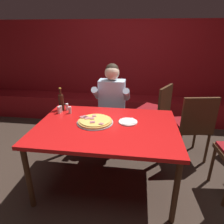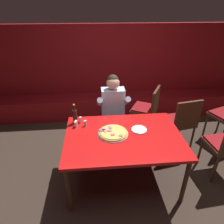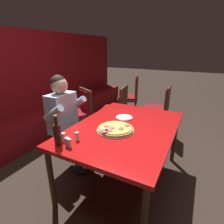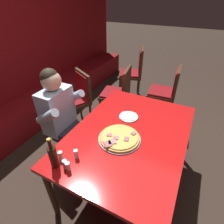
{
  "view_description": "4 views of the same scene",
  "coord_description": "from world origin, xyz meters",
  "px_view_note": "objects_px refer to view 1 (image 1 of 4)",
  "views": [
    {
      "loc": [
        0.33,
        -1.92,
        1.7
      ],
      "look_at": [
        0.04,
        0.16,
        0.84
      ],
      "focal_mm": 32.0,
      "sensor_mm": 36.0,
      "label": 1
    },
    {
      "loc": [
        -0.34,
        -2.1,
        2.28
      ],
      "look_at": [
        -0.13,
        0.2,
        0.99
      ],
      "focal_mm": 32.0,
      "sensor_mm": 36.0,
      "label": 2
    },
    {
      "loc": [
        -1.67,
        -0.71,
        1.58
      ],
      "look_at": [
        -0.13,
        0.1,
        0.95
      ],
      "focal_mm": 28.0,
      "sensor_mm": 36.0,
      "label": 3
    },
    {
      "loc": [
        -1.26,
        -0.44,
        1.9
      ],
      "look_at": [
        0.02,
        0.21,
        0.92
      ],
      "focal_mm": 28.0,
      "sensor_mm": 36.0,
      "label": 4
    }
  ],
  "objects_px": {
    "plate_white_paper": "(128,122)",
    "shaker_oregano": "(70,110)",
    "shaker_red_pepper_flakes": "(59,110)",
    "shaker_parmesan": "(61,109)",
    "diner_seated_blue_shirt": "(111,104)",
    "beer_bottle": "(61,102)",
    "dining_chair_by_booth": "(157,108)",
    "main_dining_table": "(106,131)",
    "pizza": "(95,121)",
    "shaker_black_pepper": "(67,107)",
    "dining_chair_far_left": "(193,123)"
  },
  "relations": [
    {
      "from": "pizza",
      "to": "dining_chair_by_booth",
      "type": "relative_size",
      "value": 0.44
    },
    {
      "from": "shaker_oregano",
      "to": "beer_bottle",
      "type": "bearing_deg",
      "value": 144.84
    },
    {
      "from": "beer_bottle",
      "to": "shaker_red_pepper_flakes",
      "type": "height_order",
      "value": "beer_bottle"
    },
    {
      "from": "dining_chair_far_left",
      "to": "pizza",
      "type": "bearing_deg",
      "value": -154.99
    },
    {
      "from": "plate_white_paper",
      "to": "shaker_oregano",
      "type": "xyz_separation_m",
      "value": [
        -0.73,
        0.17,
        0.03
      ]
    },
    {
      "from": "main_dining_table",
      "to": "plate_white_paper",
      "type": "height_order",
      "value": "plate_white_paper"
    },
    {
      "from": "beer_bottle",
      "to": "shaker_red_pepper_flakes",
      "type": "bearing_deg",
      "value": -85.04
    },
    {
      "from": "pizza",
      "to": "shaker_red_pepper_flakes",
      "type": "height_order",
      "value": "shaker_red_pepper_flakes"
    },
    {
      "from": "shaker_parmesan",
      "to": "shaker_oregano",
      "type": "xyz_separation_m",
      "value": [
        0.12,
        -0.01,
        0.0
      ]
    },
    {
      "from": "shaker_red_pepper_flakes",
      "to": "pizza",
      "type": "bearing_deg",
      "value": -22.61
    },
    {
      "from": "beer_bottle",
      "to": "dining_chair_far_left",
      "type": "relative_size",
      "value": 0.31
    },
    {
      "from": "pizza",
      "to": "diner_seated_blue_shirt",
      "type": "relative_size",
      "value": 0.32
    },
    {
      "from": "main_dining_table",
      "to": "pizza",
      "type": "xyz_separation_m",
      "value": [
        -0.14,
        0.05,
        0.08
      ]
    },
    {
      "from": "shaker_red_pepper_flakes",
      "to": "shaker_oregano",
      "type": "distance_m",
      "value": 0.13
    },
    {
      "from": "shaker_parmesan",
      "to": "dining_chair_by_booth",
      "type": "bearing_deg",
      "value": 33.83
    },
    {
      "from": "shaker_oregano",
      "to": "pizza",
      "type": "bearing_deg",
      "value": -31.95
    },
    {
      "from": "beer_bottle",
      "to": "diner_seated_blue_shirt",
      "type": "xyz_separation_m",
      "value": [
        0.59,
        0.41,
        -0.15
      ]
    },
    {
      "from": "main_dining_table",
      "to": "diner_seated_blue_shirt",
      "type": "distance_m",
      "value": 0.79
    },
    {
      "from": "dining_chair_far_left",
      "to": "plate_white_paper",
      "type": "bearing_deg",
      "value": -149.01
    },
    {
      "from": "shaker_black_pepper",
      "to": "shaker_oregano",
      "type": "relative_size",
      "value": 1.0
    },
    {
      "from": "shaker_oregano",
      "to": "dining_chair_far_left",
      "type": "bearing_deg",
      "value": 12.02
    },
    {
      "from": "main_dining_table",
      "to": "dining_chair_far_left",
      "type": "relative_size",
      "value": 1.61
    },
    {
      "from": "diner_seated_blue_shirt",
      "to": "shaker_oregano",
      "type": "bearing_deg",
      "value": -131.04
    },
    {
      "from": "plate_white_paper",
      "to": "diner_seated_blue_shirt",
      "type": "distance_m",
      "value": 0.74
    },
    {
      "from": "plate_white_paper",
      "to": "shaker_oregano",
      "type": "distance_m",
      "value": 0.75
    },
    {
      "from": "pizza",
      "to": "diner_seated_blue_shirt",
      "type": "distance_m",
      "value": 0.75
    },
    {
      "from": "main_dining_table",
      "to": "pizza",
      "type": "bearing_deg",
      "value": 159.99
    },
    {
      "from": "main_dining_table",
      "to": "plate_white_paper",
      "type": "relative_size",
      "value": 7.27
    },
    {
      "from": "shaker_red_pepper_flakes",
      "to": "diner_seated_blue_shirt",
      "type": "xyz_separation_m",
      "value": [
        0.58,
        0.53,
        -0.08
      ]
    },
    {
      "from": "shaker_black_pepper",
      "to": "diner_seated_blue_shirt",
      "type": "height_order",
      "value": "diner_seated_blue_shirt"
    },
    {
      "from": "shaker_parmesan",
      "to": "dining_chair_far_left",
      "type": "distance_m",
      "value": 1.75
    },
    {
      "from": "shaker_oregano",
      "to": "diner_seated_blue_shirt",
      "type": "height_order",
      "value": "diner_seated_blue_shirt"
    },
    {
      "from": "main_dining_table",
      "to": "pizza",
      "type": "distance_m",
      "value": 0.17
    },
    {
      "from": "beer_bottle",
      "to": "dining_chair_by_booth",
      "type": "distance_m",
      "value": 1.52
    },
    {
      "from": "beer_bottle",
      "to": "shaker_red_pepper_flakes",
      "type": "distance_m",
      "value": 0.14
    },
    {
      "from": "pizza",
      "to": "beer_bottle",
      "type": "height_order",
      "value": "beer_bottle"
    },
    {
      "from": "pizza",
      "to": "dining_chair_far_left",
      "type": "bearing_deg",
      "value": 25.01
    },
    {
      "from": "dining_chair_by_booth",
      "to": "dining_chair_far_left",
      "type": "bearing_deg",
      "value": -49.82
    },
    {
      "from": "shaker_parmesan",
      "to": "shaker_black_pepper",
      "type": "distance_m",
      "value": 0.1
    },
    {
      "from": "diner_seated_blue_shirt",
      "to": "dining_chair_by_booth",
      "type": "bearing_deg",
      "value": 26.75
    },
    {
      "from": "pizza",
      "to": "beer_bottle",
      "type": "bearing_deg",
      "value": 147.13
    },
    {
      "from": "shaker_parmesan",
      "to": "dining_chair_far_left",
      "type": "relative_size",
      "value": 0.09
    },
    {
      "from": "beer_bottle",
      "to": "dining_chair_far_left",
      "type": "distance_m",
      "value": 1.76
    },
    {
      "from": "dining_chair_far_left",
      "to": "dining_chair_by_booth",
      "type": "relative_size",
      "value": 1.03
    },
    {
      "from": "main_dining_table",
      "to": "shaker_oregano",
      "type": "relative_size",
      "value": 17.75
    },
    {
      "from": "shaker_black_pepper",
      "to": "diner_seated_blue_shirt",
      "type": "bearing_deg",
      "value": 38.33
    },
    {
      "from": "shaker_oregano",
      "to": "dining_chair_by_booth",
      "type": "xyz_separation_m",
      "value": [
        1.14,
        0.86,
        -0.23
      ]
    },
    {
      "from": "plate_white_paper",
      "to": "shaker_parmesan",
      "type": "height_order",
      "value": "shaker_parmesan"
    },
    {
      "from": "main_dining_table",
      "to": "beer_bottle",
      "type": "xyz_separation_m",
      "value": [
        -0.65,
        0.38,
        0.17
      ]
    },
    {
      "from": "shaker_parmesan",
      "to": "shaker_red_pepper_flakes",
      "type": "relative_size",
      "value": 1.0
    }
  ]
}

